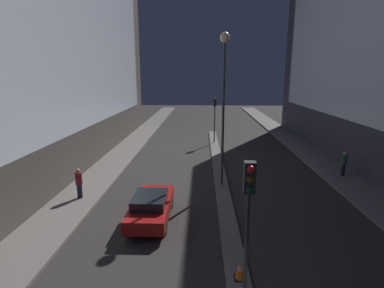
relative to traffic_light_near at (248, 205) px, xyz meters
name	(u,v)px	position (x,y,z in m)	size (l,w,h in m)	color
building_left	(52,40)	(-12.89, 15.94, 6.11)	(6.01, 36.89, 19.38)	#4C4742
median_strip	(219,170)	(0.00, 13.98, -3.52)	(0.88, 30.98, 0.13)	#66605B
traffic_light_near	(248,205)	(0.00, 0.00, 0.00)	(0.32, 0.42, 4.72)	#383838
traffic_light_mid	(215,110)	(0.00, 23.26, 0.00)	(0.32, 0.42, 4.72)	#383838
street_lamp	(224,78)	(0.00, 10.76, 3.34)	(0.61, 0.61, 9.45)	#383838
traffic_cone_far	(240,270)	(0.06, 1.45, -3.12)	(0.40, 0.40, 0.69)	black
car_left_lane	(151,206)	(-3.82, 5.97, -2.84)	(1.85, 4.57, 1.43)	maroon
pedestrian_on_left_sidewalk	(79,183)	(-8.36, 8.21, -2.49)	(0.38, 0.38, 1.76)	black
pedestrian_on_right_sidewalk	(344,163)	(8.68, 12.74, -2.50)	(0.39, 0.39, 1.75)	black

